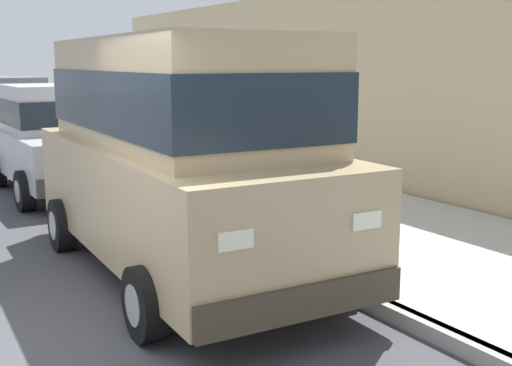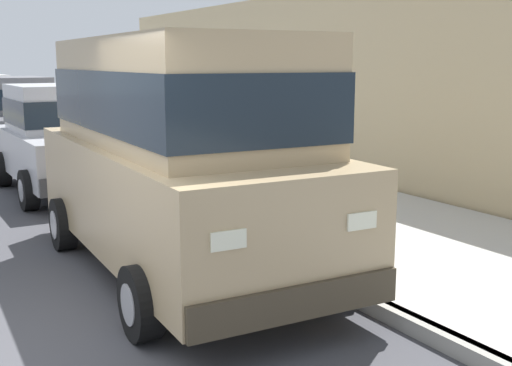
% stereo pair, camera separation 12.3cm
% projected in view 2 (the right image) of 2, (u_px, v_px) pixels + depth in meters
% --- Properties ---
extents(curb, '(0.16, 64.00, 0.14)m').
position_uv_depth(curb, '(329.00, 284.00, 6.48)').
color(curb, gray).
rests_on(curb, ground).
extents(sidewalk, '(3.60, 64.00, 0.14)m').
position_uv_depth(sidewalk, '(455.00, 257.00, 7.38)').
color(sidewalk, '#B7B5AD').
rests_on(sidewalk, ground).
extents(car_tan_van, '(2.26, 4.96, 2.52)m').
position_uv_depth(car_tan_van, '(179.00, 146.00, 6.84)').
color(car_tan_van, tan).
rests_on(car_tan_van, ground).
extents(car_silver_hatchback, '(1.96, 3.80, 1.88)m').
position_uv_depth(car_silver_hatchback, '(62.00, 137.00, 11.32)').
color(car_silver_hatchback, '#BCBCC1').
rests_on(car_silver_hatchback, ground).
extents(car_grey_sedan, '(2.09, 4.63, 1.92)m').
position_uv_depth(car_grey_sedan, '(12.00, 117.00, 15.35)').
color(car_grey_sedan, slate).
rests_on(car_grey_sedan, ground).
extents(dog_black, '(0.35, 0.73, 0.49)m').
position_uv_depth(dog_black, '(349.00, 198.00, 8.83)').
color(dog_black, black).
rests_on(dog_black, sidewalk).
extents(fire_hydrant, '(0.34, 0.24, 0.72)m').
position_uv_depth(fire_hydrant, '(154.00, 163.00, 11.59)').
color(fire_hydrant, red).
rests_on(fire_hydrant, sidewalk).
extents(building_facade, '(0.50, 20.00, 3.63)m').
position_uv_depth(building_facade, '(340.00, 86.00, 12.27)').
color(building_facade, tan).
rests_on(building_facade, ground).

